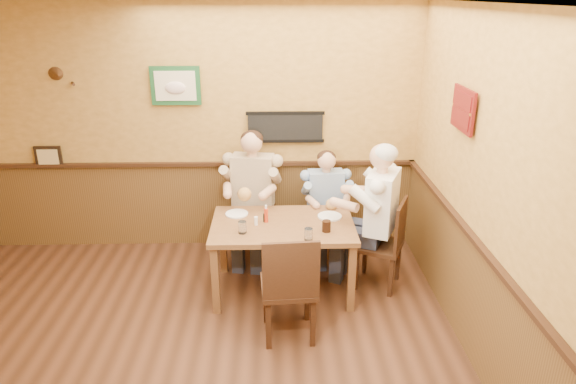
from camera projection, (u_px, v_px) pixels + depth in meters
name	position (u px, v px, depth m)	size (l,w,h in m)	color
room	(169.00, 176.00, 3.53)	(5.02, 5.03, 2.81)	#361D10
dining_table	(283.00, 232.00, 5.07)	(1.40, 0.90, 0.75)	brown
chair_back_left	(254.00, 218.00, 5.85)	(0.43, 0.43, 0.93)	#3A2112
chair_back_right	(324.00, 223.00, 5.87)	(0.37, 0.37, 0.80)	#3A2112
chair_right_end	(379.00, 243.00, 5.23)	(0.44, 0.44, 0.96)	#3A2112
chair_near_side	(289.00, 284.00, 4.44)	(0.47, 0.47, 1.02)	#3A2112
diner_tan_shirt	(254.00, 202.00, 5.77)	(0.62, 0.62, 1.34)	tan
diner_blue_polo	(325.00, 210.00, 5.81)	(0.52, 0.52, 1.14)	#839EC4
diner_white_elder	(380.00, 225.00, 5.16)	(0.63, 0.63, 1.37)	white
water_glass_left	(242.00, 227.00, 4.81)	(0.08, 0.08, 0.12)	white
water_glass_mid	(309.00, 234.00, 4.68)	(0.08, 0.08, 0.12)	silver
cola_tumbler	(326.00, 226.00, 4.85)	(0.08, 0.08, 0.11)	black
hot_sauce_bottle	(266.00, 214.00, 5.04)	(0.04, 0.04, 0.16)	red
salt_shaker	(256.00, 221.00, 4.99)	(0.03, 0.03, 0.09)	white
pepper_shaker	(265.00, 218.00, 5.06)	(0.03, 0.03, 0.09)	black
plate_far_left	(237.00, 214.00, 5.24)	(0.23, 0.23, 0.02)	white
plate_far_right	(330.00, 216.00, 5.18)	(0.24, 0.24, 0.02)	silver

